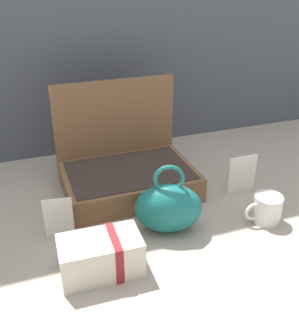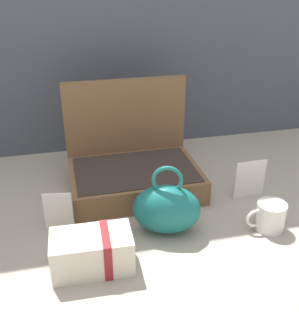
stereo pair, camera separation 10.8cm
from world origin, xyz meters
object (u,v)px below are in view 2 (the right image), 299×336
cream_toiletry_bag (93,251)px  coffee_mug (270,216)px  poster_card_right (250,179)px  info_card_left (59,211)px  teal_pouch_handbag (167,209)px  open_suitcase (133,166)px

cream_toiletry_bag → coffee_mug: (0.52, 0.05, -0.01)m
poster_card_right → info_card_left: bearing=-177.6°
teal_pouch_handbag → poster_card_right: (0.32, 0.12, -0.01)m
cream_toiletry_bag → poster_card_right: bearing=22.5°
cream_toiletry_bag → poster_card_right: (0.54, 0.22, 0.02)m
cream_toiletry_bag → info_card_left: size_ratio=1.66×
coffee_mug → info_card_left: (-0.60, 0.14, 0.02)m
info_card_left → poster_card_right: bearing=12.4°
info_card_left → cream_toiletry_bag: bearing=-57.7°
open_suitcase → info_card_left: 0.33m
teal_pouch_handbag → cream_toiletry_bag: size_ratio=1.05×
cream_toiletry_bag → poster_card_right: size_ratio=1.57×
poster_card_right → teal_pouch_handbag: bearing=-160.6°
teal_pouch_handbag → poster_card_right: 0.34m
coffee_mug → teal_pouch_handbag: bearing=169.0°
open_suitcase → coffee_mug: open_suitcase is taller
poster_card_right → open_suitcase: bearing=154.6°
cream_toiletry_bag → open_suitcase: bearing=65.2°
coffee_mug → open_suitcase: bearing=134.9°
open_suitcase → teal_pouch_handbag: bearing=-81.5°
open_suitcase → cream_toiletry_bag: bearing=-114.8°
poster_card_right → cream_toiletry_bag: bearing=-158.8°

